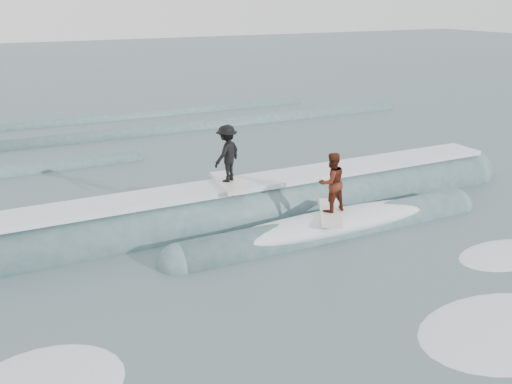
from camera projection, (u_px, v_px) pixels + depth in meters
name	position (u px, v px, depth m)	size (l,w,h in m)	color
ground	(374.00, 319.00, 11.60)	(160.00, 160.00, 0.00)	#425A61
breaking_wave	(258.00, 218.00, 16.70)	(20.01, 3.81, 2.05)	#3A5B61
surfer_black	(227.00, 156.00, 16.12)	(1.22, 2.06, 1.73)	silver
surfer_red	(331.00, 186.00, 15.34)	(1.50, 2.00, 1.74)	silver
whitewater	(450.00, 324.00, 11.41)	(13.85, 5.16, 0.10)	silver
far_swells	(92.00, 142.00, 25.62)	(37.95, 8.65, 0.80)	#3A5B61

